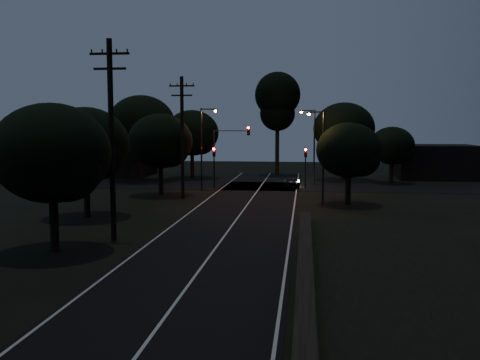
# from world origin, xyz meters

# --- Properties ---
(road_surface) EXTENTS (60.00, 70.00, 0.03)m
(road_surface) POSITION_xyz_m (0.00, 31.12, 0.01)
(road_surface) COLOR black
(road_surface) RESTS_ON ground
(retaining_wall) EXTENTS (6.93, 26.00, 1.60)m
(retaining_wall) POSITION_xyz_m (7.74, 3.00, 0.62)
(retaining_wall) COLOR black
(retaining_wall) RESTS_ON ground
(utility_pole_mid) EXTENTS (2.20, 0.30, 11.00)m
(utility_pole_mid) POSITION_xyz_m (-6.00, 15.00, 5.74)
(utility_pole_mid) COLOR black
(utility_pole_mid) RESTS_ON ground
(utility_pole_far) EXTENTS (2.20, 0.30, 10.50)m
(utility_pole_far) POSITION_xyz_m (-6.00, 32.00, 5.48)
(utility_pole_far) COLOR black
(utility_pole_far) RESTS_ON ground
(tree_left_b) EXTENTS (5.88, 5.88, 7.47)m
(tree_left_b) POSITION_xyz_m (-7.79, 11.88, 4.85)
(tree_left_b) COLOR black
(tree_left_b) RESTS_ON ground
(tree_left_c) EXTENTS (6.03, 6.03, 7.61)m
(tree_left_c) POSITION_xyz_m (-10.29, 21.88, 4.92)
(tree_left_c) COLOR black
(tree_left_c) RESTS_ON ground
(tree_left_d) EXTENTS (5.84, 5.84, 7.41)m
(tree_left_d) POSITION_xyz_m (-8.29, 33.88, 4.80)
(tree_left_d) COLOR black
(tree_left_d) RESTS_ON ground
(tree_far_nw) EXTENTS (6.45, 6.45, 8.17)m
(tree_far_nw) POSITION_xyz_m (-8.77, 49.87, 5.29)
(tree_far_nw) COLOR black
(tree_far_nw) RESTS_ON ground
(tree_far_w) EXTENTS (7.65, 7.65, 9.75)m
(tree_far_w) POSITION_xyz_m (-13.73, 45.85, 6.34)
(tree_far_w) COLOR black
(tree_far_w) RESTS_ON ground
(tree_far_ne) EXTENTS (7.10, 7.10, 8.99)m
(tree_far_ne) POSITION_xyz_m (9.25, 49.86, 5.82)
(tree_far_ne) COLOR black
(tree_far_ne) RESTS_ON ground
(tree_far_e) EXTENTS (4.89, 4.89, 6.20)m
(tree_far_e) POSITION_xyz_m (14.17, 46.90, 4.01)
(tree_far_e) COLOR black
(tree_far_e) RESTS_ON ground
(tree_right_a) EXTENTS (5.18, 5.18, 6.58)m
(tree_right_a) POSITION_xyz_m (8.18, 29.90, 4.27)
(tree_right_a) COLOR black
(tree_right_a) RESTS_ON ground
(tall_pine) EXTENTS (5.75, 5.75, 13.06)m
(tall_pine) POSITION_xyz_m (1.00, 55.00, 9.41)
(tall_pine) COLOR black
(tall_pine) RESTS_ON ground
(building_left) EXTENTS (10.00, 8.00, 4.40)m
(building_left) POSITION_xyz_m (-20.00, 52.00, 2.20)
(building_left) COLOR black
(building_left) RESTS_ON ground
(building_right) EXTENTS (9.00, 7.00, 4.00)m
(building_right) POSITION_xyz_m (20.00, 53.00, 2.00)
(building_right) COLOR black
(building_right) RESTS_ON ground
(signal_left) EXTENTS (0.28, 0.35, 4.10)m
(signal_left) POSITION_xyz_m (-4.60, 39.99, 2.84)
(signal_left) COLOR black
(signal_left) RESTS_ON ground
(signal_right) EXTENTS (0.28, 0.35, 4.10)m
(signal_right) POSITION_xyz_m (4.60, 39.99, 2.84)
(signal_right) COLOR black
(signal_right) RESTS_ON ground
(signal_mast) EXTENTS (3.70, 0.35, 6.25)m
(signal_mast) POSITION_xyz_m (-2.91, 39.99, 4.34)
(signal_mast) COLOR black
(signal_mast) RESTS_ON ground
(streetlight_a) EXTENTS (1.66, 0.26, 8.00)m
(streetlight_a) POSITION_xyz_m (-5.31, 38.00, 4.64)
(streetlight_a) COLOR black
(streetlight_a) RESTS_ON ground
(streetlight_b) EXTENTS (1.66, 0.26, 8.00)m
(streetlight_b) POSITION_xyz_m (5.31, 44.00, 4.64)
(streetlight_b) COLOR black
(streetlight_b) RESTS_ON ground
(streetlight_c) EXTENTS (1.46, 0.26, 7.50)m
(streetlight_c) POSITION_xyz_m (5.83, 30.00, 4.35)
(streetlight_c) COLOR black
(streetlight_c) RESTS_ON ground
(car) EXTENTS (1.47, 3.32, 1.11)m
(car) POSITION_xyz_m (3.20, 40.74, 0.55)
(car) COLOR black
(car) RESTS_ON ground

